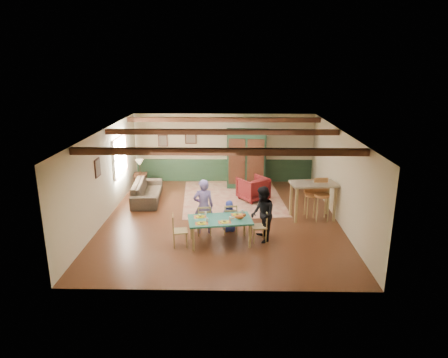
{
  "coord_description": "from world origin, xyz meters",
  "views": [
    {
      "loc": [
        0.31,
        -11.37,
        4.62
      ],
      "look_at": [
        0.07,
        0.39,
        1.15
      ],
      "focal_mm": 32.0,
      "sensor_mm": 36.0,
      "label": 1
    }
  ],
  "objects_px": {
    "person_man": "(203,207)",
    "armchair": "(253,189)",
    "bar_stool_left": "(311,199)",
    "dining_chair_end_right": "(259,226)",
    "end_table": "(141,181)",
    "dining_chair_end_left": "(180,230)",
    "armoire": "(247,159)",
    "dining_chair_far_left": "(204,219)",
    "sofa": "(147,191)",
    "table_lamp": "(140,167)",
    "dining_chair_far_right": "(230,218)",
    "person_child": "(229,216)",
    "counter_table": "(312,201)",
    "bar_stool_right": "(322,200)",
    "cat": "(239,216)",
    "dining_table": "(220,231)",
    "person_woman": "(262,214)"
  },
  "relations": [
    {
      "from": "dining_chair_end_right",
      "to": "end_table",
      "type": "height_order",
      "value": "dining_chair_end_right"
    },
    {
      "from": "dining_chair_end_left",
      "to": "person_man",
      "type": "xyz_separation_m",
      "value": [
        0.55,
        0.83,
        0.35
      ]
    },
    {
      "from": "person_woman",
      "to": "sofa",
      "type": "bearing_deg",
      "value": -139.7
    },
    {
      "from": "end_table",
      "to": "dining_chair_far_left",
      "type": "bearing_deg",
      "value": -56.7
    },
    {
      "from": "person_man",
      "to": "dining_chair_far_right",
      "type": "bearing_deg",
      "value": 174.29
    },
    {
      "from": "dining_chair_end_right",
      "to": "person_man",
      "type": "xyz_separation_m",
      "value": [
        -1.51,
        0.49,
        0.35
      ]
    },
    {
      "from": "sofa",
      "to": "dining_table",
      "type": "bearing_deg",
      "value": -147.02
    },
    {
      "from": "sofa",
      "to": "armchair",
      "type": "bearing_deg",
      "value": -93.14
    },
    {
      "from": "dining_chair_far_left",
      "to": "sofa",
      "type": "distance_m",
      "value": 3.52
    },
    {
      "from": "armchair",
      "to": "armoire",
      "type": "bearing_deg",
      "value": -117.73
    },
    {
      "from": "person_child",
      "to": "end_table",
      "type": "bearing_deg",
      "value": -58.26
    },
    {
      "from": "person_child",
      "to": "dining_table",
      "type": "bearing_deg",
      "value": 63.43
    },
    {
      "from": "bar_stool_left",
      "to": "dining_chair_end_right",
      "type": "bearing_deg",
      "value": -139.75
    },
    {
      "from": "end_table",
      "to": "armchair",
      "type": "bearing_deg",
      "value": -15.7
    },
    {
      "from": "sofa",
      "to": "end_table",
      "type": "xyz_separation_m",
      "value": [
        -0.51,
        1.29,
        -0.03
      ]
    },
    {
      "from": "dining_table",
      "to": "end_table",
      "type": "height_order",
      "value": "dining_table"
    },
    {
      "from": "dining_chair_end_right",
      "to": "sofa",
      "type": "relative_size",
      "value": 0.39
    },
    {
      "from": "dining_chair_far_right",
      "to": "bar_stool_left",
      "type": "distance_m",
      "value": 2.79
    },
    {
      "from": "person_child",
      "to": "armchair",
      "type": "height_order",
      "value": "person_child"
    },
    {
      "from": "person_man",
      "to": "cat",
      "type": "height_order",
      "value": "person_man"
    },
    {
      "from": "dining_chair_end_left",
      "to": "bar_stool_right",
      "type": "bearing_deg",
      "value": -74.68
    },
    {
      "from": "armchair",
      "to": "sofa",
      "type": "distance_m",
      "value": 3.66
    },
    {
      "from": "dining_chair_far_left",
      "to": "sofa",
      "type": "bearing_deg",
      "value": -61.49
    },
    {
      "from": "cat",
      "to": "counter_table",
      "type": "relative_size",
      "value": 0.24
    },
    {
      "from": "person_man",
      "to": "person_child",
      "type": "bearing_deg",
      "value": 180.0
    },
    {
      "from": "person_man",
      "to": "bar_stool_right",
      "type": "bearing_deg",
      "value": -172.93
    },
    {
      "from": "dining_chair_far_left",
      "to": "counter_table",
      "type": "height_order",
      "value": "counter_table"
    },
    {
      "from": "person_woman",
      "to": "dining_chair_end_left",
      "type": "bearing_deg",
      "value": -90.0
    },
    {
      "from": "end_table",
      "to": "dining_chair_end_left",
      "type": "bearing_deg",
      "value": -66.42
    },
    {
      "from": "dining_table",
      "to": "dining_chair_end_left",
      "type": "xyz_separation_m",
      "value": [
        -1.03,
        -0.17,
        0.09
      ]
    },
    {
      "from": "person_man",
      "to": "armchair",
      "type": "relative_size",
      "value": 1.74
    },
    {
      "from": "dining_chair_end_right",
      "to": "person_man",
      "type": "relative_size",
      "value": 0.55
    },
    {
      "from": "cat",
      "to": "end_table",
      "type": "distance_m",
      "value": 5.93
    },
    {
      "from": "dining_chair_end_right",
      "to": "table_lamp",
      "type": "xyz_separation_m",
      "value": [
        -4.16,
        4.48,
        0.43
      ]
    },
    {
      "from": "dining_chair_end_right",
      "to": "table_lamp",
      "type": "distance_m",
      "value": 6.13
    },
    {
      "from": "dining_chair_far_left",
      "to": "sofa",
      "type": "height_order",
      "value": "dining_chair_far_left"
    },
    {
      "from": "cat",
      "to": "dining_table",
      "type": "bearing_deg",
      "value": 169.7
    },
    {
      "from": "dining_chair_end_right",
      "to": "counter_table",
      "type": "height_order",
      "value": "counter_table"
    },
    {
      "from": "armoire",
      "to": "dining_chair_far_right",
      "type": "bearing_deg",
      "value": -91.99
    },
    {
      "from": "person_child",
      "to": "cat",
      "type": "xyz_separation_m",
      "value": [
        0.27,
        -0.78,
        0.31
      ]
    },
    {
      "from": "cat",
      "to": "end_table",
      "type": "relative_size",
      "value": 0.55
    },
    {
      "from": "dining_chair_far_right",
      "to": "dining_chair_end_left",
      "type": "distance_m",
      "value": 1.55
    },
    {
      "from": "dining_chair_end_right",
      "to": "table_lamp",
      "type": "relative_size",
      "value": 1.59
    },
    {
      "from": "person_man",
      "to": "counter_table",
      "type": "relative_size",
      "value": 1.15
    },
    {
      "from": "dining_chair_end_left",
      "to": "armoire",
      "type": "height_order",
      "value": "armoire"
    },
    {
      "from": "bar_stool_right",
      "to": "person_woman",
      "type": "bearing_deg",
      "value": -145.19
    },
    {
      "from": "dining_chair_far_right",
      "to": "bar_stool_right",
      "type": "bearing_deg",
      "value": -169.76
    },
    {
      "from": "table_lamp",
      "to": "dining_chair_end_right",
      "type": "bearing_deg",
      "value": -47.11
    },
    {
      "from": "bar_stool_left",
      "to": "sofa",
      "type": "bearing_deg",
      "value": 159.45
    },
    {
      "from": "cat",
      "to": "bar_stool_right",
      "type": "height_order",
      "value": "bar_stool_right"
    }
  ]
}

